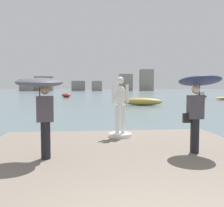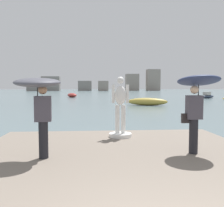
{
  "view_description": "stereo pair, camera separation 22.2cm",
  "coord_description": "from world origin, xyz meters",
  "px_view_note": "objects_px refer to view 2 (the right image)",
  "views": [
    {
      "loc": [
        -0.86,
        -1.85,
        2.09
      ],
      "look_at": [
        0.0,
        6.36,
        1.55
      ],
      "focal_mm": 40.48,
      "sensor_mm": 36.0,
      "label": 1
    },
    {
      "loc": [
        -0.64,
        -1.87,
        2.09
      ],
      "look_at": [
        0.0,
        6.36,
        1.55
      ],
      "focal_mm": 40.48,
      "sensor_mm": 36.0,
      "label": 2
    }
  ],
  "objects_px": {
    "onlooker_left": "(39,94)",
    "boat_near": "(147,102)",
    "statue_white_figure": "(120,113)",
    "boat_leftward": "(207,96)",
    "onlooker_right": "(197,93)",
    "boat_mid": "(72,95)"
  },
  "relations": [
    {
      "from": "onlooker_left",
      "to": "boat_near",
      "type": "bearing_deg",
      "value": 71.4
    },
    {
      "from": "statue_white_figure",
      "to": "boat_mid",
      "type": "relative_size",
      "value": 0.56
    },
    {
      "from": "statue_white_figure",
      "to": "boat_near",
      "type": "distance_m",
      "value": 20.55
    },
    {
      "from": "boat_near",
      "to": "boat_leftward",
      "type": "bearing_deg",
      "value": 48.52
    },
    {
      "from": "boat_near",
      "to": "boat_mid",
      "type": "relative_size",
      "value": 1.3
    },
    {
      "from": "onlooker_left",
      "to": "boat_leftward",
      "type": "distance_m",
      "value": 45.48
    },
    {
      "from": "statue_white_figure",
      "to": "boat_leftward",
      "type": "distance_m",
      "value": 42.3
    },
    {
      "from": "statue_white_figure",
      "to": "onlooker_left",
      "type": "distance_m",
      "value": 3.33
    },
    {
      "from": "statue_white_figure",
      "to": "onlooker_left",
      "type": "relative_size",
      "value": 1.05
    },
    {
      "from": "statue_white_figure",
      "to": "boat_mid",
      "type": "height_order",
      "value": "statue_white_figure"
    },
    {
      "from": "onlooker_left",
      "to": "boat_leftward",
      "type": "height_order",
      "value": "onlooker_left"
    },
    {
      "from": "onlooker_left",
      "to": "boat_leftward",
      "type": "xyz_separation_m",
      "value": [
        22.66,
        39.41,
        -1.49
      ]
    },
    {
      "from": "onlooker_left",
      "to": "boat_near",
      "type": "distance_m",
      "value": 23.52
    },
    {
      "from": "statue_white_figure",
      "to": "boat_leftward",
      "type": "xyz_separation_m",
      "value": [
        20.47,
        37.0,
        -0.76
      ]
    },
    {
      "from": "statue_white_figure",
      "to": "boat_near",
      "type": "xyz_separation_m",
      "value": [
        5.3,
        19.84,
        -0.78
      ]
    },
    {
      "from": "boat_mid",
      "to": "boat_leftward",
      "type": "xyz_separation_m",
      "value": [
        25.57,
        -6.6,
        0.02
      ]
    },
    {
      "from": "onlooker_right",
      "to": "boat_mid",
      "type": "distance_m",
      "value": 46.38
    },
    {
      "from": "boat_near",
      "to": "boat_mid",
      "type": "bearing_deg",
      "value": 113.63
    },
    {
      "from": "boat_mid",
      "to": "boat_leftward",
      "type": "distance_m",
      "value": 26.41
    },
    {
      "from": "statue_white_figure",
      "to": "boat_near",
      "type": "relative_size",
      "value": 0.43
    },
    {
      "from": "onlooker_left",
      "to": "boat_near",
      "type": "relative_size",
      "value": 0.41
    },
    {
      "from": "boat_leftward",
      "to": "boat_mid",
      "type": "bearing_deg",
      "value": 165.52
    }
  ]
}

